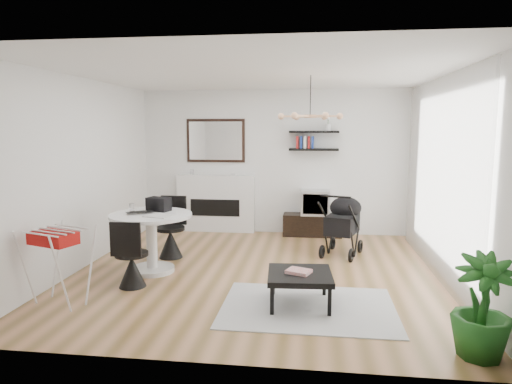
# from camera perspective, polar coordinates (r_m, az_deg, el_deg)

# --- Properties ---
(floor) EXTENTS (5.00, 5.00, 0.00)m
(floor) POSITION_cam_1_polar(r_m,az_deg,el_deg) (6.43, 0.09, -10.03)
(floor) COLOR brown
(floor) RESTS_ON ground
(ceiling) EXTENTS (5.00, 5.00, 0.00)m
(ceiling) POSITION_cam_1_polar(r_m,az_deg,el_deg) (6.16, 0.10, 14.62)
(ceiling) COLOR white
(ceiling) RESTS_ON wall_back
(wall_back) EXTENTS (5.00, 0.00, 5.00)m
(wall_back) POSITION_cam_1_polar(r_m,az_deg,el_deg) (8.62, 2.17, 3.75)
(wall_back) COLOR white
(wall_back) RESTS_ON floor
(wall_left) EXTENTS (0.00, 5.00, 5.00)m
(wall_left) POSITION_cam_1_polar(r_m,az_deg,el_deg) (6.92, -20.93, 2.16)
(wall_left) COLOR white
(wall_left) RESTS_ON floor
(wall_right) EXTENTS (0.00, 5.00, 5.00)m
(wall_right) POSITION_cam_1_polar(r_m,az_deg,el_deg) (6.34, 23.12, 1.56)
(wall_right) COLOR white
(wall_right) RESTS_ON floor
(sheer_curtain) EXTENTS (0.04, 3.60, 2.60)m
(sheer_curtain) POSITION_cam_1_polar(r_m,az_deg,el_deg) (6.51, 21.80, 1.78)
(sheer_curtain) COLOR white
(sheer_curtain) RESTS_ON wall_right
(fireplace) EXTENTS (1.50, 0.17, 2.16)m
(fireplace) POSITION_cam_1_polar(r_m,az_deg,el_deg) (8.79, -5.06, -0.56)
(fireplace) COLOR white
(fireplace) RESTS_ON floor
(shelf_lower) EXTENTS (0.90, 0.25, 0.04)m
(shelf_lower) POSITION_cam_1_polar(r_m,az_deg,el_deg) (8.45, 7.22, 5.30)
(shelf_lower) COLOR black
(shelf_lower) RESTS_ON wall_back
(shelf_upper) EXTENTS (0.90, 0.25, 0.04)m
(shelf_upper) POSITION_cam_1_polar(r_m,az_deg,el_deg) (8.44, 7.26, 7.47)
(shelf_upper) COLOR black
(shelf_upper) RESTS_ON wall_back
(pendant_lamp) EXTENTS (0.90, 0.90, 0.10)m
(pendant_lamp) POSITION_cam_1_polar(r_m,az_deg,el_deg) (6.37, 6.78, 9.38)
(pendant_lamp) COLOR tan
(pendant_lamp) RESTS_ON ceiling
(tv_console) EXTENTS (1.08, 0.38, 0.40)m
(tv_console) POSITION_cam_1_polar(r_m,az_deg,el_deg) (8.56, 7.06, -4.11)
(tv_console) COLOR black
(tv_console) RESTS_ON floor
(crt_tv) EXTENTS (0.52, 0.46, 0.46)m
(crt_tv) POSITION_cam_1_polar(r_m,az_deg,el_deg) (8.48, 7.42, -1.28)
(crt_tv) COLOR silver
(crt_tv) RESTS_ON tv_console
(dining_table) EXTENTS (1.12, 1.12, 0.82)m
(dining_table) POSITION_cam_1_polar(r_m,az_deg,el_deg) (6.49, -12.93, -5.10)
(dining_table) COLOR white
(dining_table) RESTS_ON floor
(laptop) EXTENTS (0.43, 0.41, 0.03)m
(laptop) POSITION_cam_1_polar(r_m,az_deg,el_deg) (6.43, -14.21, -2.58)
(laptop) COLOR black
(laptop) RESTS_ON dining_table
(black_bag) EXTENTS (0.36, 0.28, 0.19)m
(black_bag) POSITION_cam_1_polar(r_m,az_deg,el_deg) (6.62, -12.07, -1.50)
(black_bag) COLOR black
(black_bag) RESTS_ON dining_table
(newspaper) EXTENTS (0.40, 0.36, 0.01)m
(newspaper) POSITION_cam_1_polar(r_m,az_deg,el_deg) (6.25, -12.06, -2.91)
(newspaper) COLOR silver
(newspaper) RESTS_ON dining_table
(drinking_glass) EXTENTS (0.07, 0.07, 0.11)m
(drinking_glass) POSITION_cam_1_polar(r_m,az_deg,el_deg) (6.69, -15.27, -1.86)
(drinking_glass) COLOR white
(drinking_glass) RESTS_ON dining_table
(chair_far) EXTENTS (0.45, 0.45, 0.94)m
(chair_far) POSITION_cam_1_polar(r_m,az_deg,el_deg) (7.21, -10.59, -5.73)
(chair_far) COLOR black
(chair_far) RESTS_ON floor
(chair_near) EXTENTS (0.41, 0.42, 0.87)m
(chair_near) POSITION_cam_1_polar(r_m,az_deg,el_deg) (6.00, -15.30, -8.91)
(chair_near) COLOR black
(chair_near) RESTS_ON floor
(drying_rack) EXTENTS (0.73, 0.71, 0.88)m
(drying_rack) POSITION_cam_1_polar(r_m,az_deg,el_deg) (5.66, -23.45, -8.35)
(drying_rack) COLOR white
(drying_rack) RESTS_ON floor
(stroller) EXTENTS (0.74, 0.92, 1.02)m
(stroller) POSITION_cam_1_polar(r_m,az_deg,el_deg) (7.35, 10.81, -4.34)
(stroller) COLOR black
(stroller) RESTS_ON floor
(rug) EXTENTS (1.92, 1.39, 0.01)m
(rug) POSITION_cam_1_polar(r_m,az_deg,el_deg) (5.28, 6.52, -14.14)
(rug) COLOR #A4A4A4
(rug) RESTS_ON floor
(coffee_table) EXTENTS (0.76, 0.76, 0.37)m
(coffee_table) POSITION_cam_1_polar(r_m,az_deg,el_deg) (5.24, 5.50, -10.45)
(coffee_table) COLOR black
(coffee_table) RESTS_ON rug
(magazines) EXTENTS (0.31, 0.28, 0.04)m
(magazines) POSITION_cam_1_polar(r_m,az_deg,el_deg) (5.21, 5.37, -9.85)
(magazines) COLOR #BA312E
(magazines) RESTS_ON coffee_table
(potted_plant) EXTENTS (0.53, 0.53, 0.92)m
(potted_plant) POSITION_cam_1_polar(r_m,az_deg,el_deg) (4.51, 26.43, -12.71)
(potted_plant) COLOR #194E16
(potted_plant) RESTS_ON floor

